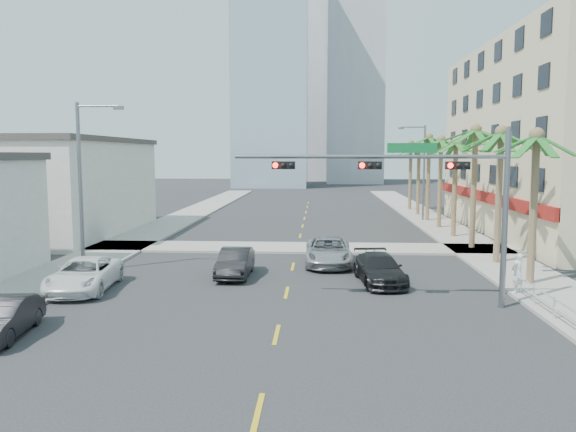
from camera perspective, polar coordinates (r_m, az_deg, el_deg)
The scene contains 26 objects.
ground at distance 16.37m, azimuth -2.29°, elevation -16.32°, with size 260.00×260.00×0.00m, color #262628.
sidewalk_right at distance 37.11m, azimuth 19.69°, elevation -3.73°, with size 4.00×120.00×0.15m, color gray.
sidewalk_left at distance 38.06m, azimuth -17.59°, elevation -3.42°, with size 4.00×120.00×0.15m, color gray.
sidewalk_cross at distance 37.59m, azimuth 0.93°, elevation -3.24°, with size 80.00×4.00×0.15m, color gray.
building_left_far at distance 47.96m, azimuth -22.74°, elevation 2.57°, with size 11.00×18.00×7.20m, color beige.
tower_far_left at distance 111.86m, azimuth -1.73°, elevation 15.38°, with size 14.00×14.00×48.00m, color #99B2C6.
tower_far_right at distance 127.49m, azimuth 6.85°, elevation 16.95°, with size 12.00×12.00×60.00m, color #ADADB2.
tower_far_center at distance 140.88m, azimuth 1.42°, elevation 12.27°, with size 16.00×16.00×42.00m, color #ADADB2.
traffic_signal_mast at distance 23.43m, azimuth 13.84°, elevation 3.09°, with size 11.12×0.54×7.20m.
palm_tree_0 at distance 28.89m, azimuth 23.95°, elevation 7.31°, with size 4.80×4.80×7.80m.
palm_tree_1 at distance 33.81m, azimuth 20.85°, elevation 7.80°, with size 4.80×4.80×8.16m.
palm_tree_2 at distance 38.82m, azimuth 18.54°, elevation 8.15°, with size 4.80×4.80×8.52m.
palm_tree_3 at distance 43.84m, azimuth 16.71°, elevation 7.05°, with size 4.80×4.80×7.80m.
palm_tree_4 at distance 48.92m, azimuth 15.30°, elevation 7.39°, with size 4.80×4.80×8.16m.
palm_tree_5 at distance 54.02m, azimuth 14.16°, elevation 7.67°, with size 4.80×4.80×8.52m.
palm_tree_6 at distance 59.12m, azimuth 13.18°, elevation 6.88°, with size 4.80×4.80×7.80m.
palm_tree_7 at distance 64.26m, azimuth 12.39°, elevation 7.15°, with size 4.80×4.80×8.16m.
streetlight_left at distance 31.63m, azimuth -20.04°, elevation 3.66°, with size 2.55×0.25×9.00m.
streetlight_right at distance 53.90m, azimuth 13.45°, elevation 4.80°, with size 2.55×0.25×9.00m.
guardrail at distance 23.50m, azimuth 25.45°, elevation -8.18°, with size 0.08×8.08×1.00m.
car_parked_mid at distance 22.00m, azimuth -26.91°, elevation -9.20°, with size 1.43×4.09×1.35m, color black.
car_parked_far at distance 27.77m, azimuth -20.01°, elevation -5.62°, with size 2.48×5.38×1.49m, color white.
car_lane_left at distance 29.21m, azimuth -5.39°, elevation -4.74°, with size 1.53×4.39×1.45m, color black.
car_lane_center at distance 32.16m, azimuth 4.12°, elevation -3.61°, with size 2.57×5.58×1.55m, color #B1B1B6.
car_lane_right at distance 27.92m, azimuth 9.28°, elevation -5.33°, with size 1.99×4.89×1.42m, color black.
pedestrian at distance 27.06m, azimuth 22.29°, elevation -5.36°, with size 0.66×0.43×1.80m, color white.
Camera 1 is at (1.48, -15.04, 6.29)m, focal length 35.00 mm.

